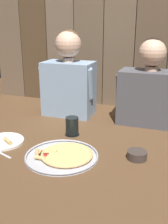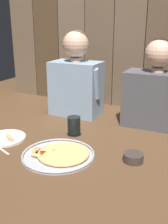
# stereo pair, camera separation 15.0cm
# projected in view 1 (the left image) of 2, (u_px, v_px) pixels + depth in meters

# --- Properties ---
(ground_plane) EXTENTS (3.20, 3.20, 0.00)m
(ground_plane) POSITION_uv_depth(u_px,v_px,m) (81.00, 149.00, 1.46)
(ground_plane) COLOR brown
(pizza_tray) EXTENTS (0.37, 0.37, 0.03)m
(pizza_tray) POSITION_uv_depth(u_px,v_px,m) (63.00, 155.00, 1.38)
(pizza_tray) COLOR #B2B2B7
(pizza_tray) RESTS_ON ground
(dinner_plate) EXTENTS (0.23, 0.23, 0.03)m
(dinner_plate) POSITION_uv_depth(u_px,v_px,m) (4.00, 141.00, 1.54)
(dinner_plate) COLOR white
(dinner_plate) RESTS_ON ground
(drinking_glass) EXTENTS (0.09, 0.09, 0.11)m
(drinking_glass) POSITION_uv_depth(u_px,v_px,m) (72.00, 126.00, 1.64)
(drinking_glass) COLOR black
(drinking_glass) RESTS_ON ground
(dipping_bowl) EXTENTS (0.10, 0.10, 0.04)m
(dipping_bowl) POSITION_uv_depth(u_px,v_px,m) (137.00, 155.00, 1.36)
(dipping_bowl) COLOR #3D332D
(dipping_bowl) RESTS_ON ground
(table_spoon) EXTENTS (0.14, 0.07, 0.01)m
(table_spoon) POSITION_uv_depth(u_px,v_px,m) (0.00, 152.00, 1.43)
(table_spoon) COLOR silver
(table_spoon) RESTS_ON ground
(diner_left) EXTENTS (0.39, 0.22, 0.61)m
(diner_left) POSITION_uv_depth(u_px,v_px,m) (69.00, 77.00, 1.94)
(diner_left) COLOR #849EB7
(diner_left) RESTS_ON ground
(diner_right) EXTENTS (0.43, 0.22, 0.56)m
(diner_right) POSITION_uv_depth(u_px,v_px,m) (150.00, 88.00, 1.77)
(diner_right) COLOR #4C4C51
(diner_right) RESTS_ON ground
(wooden_backdrop_wall) EXTENTS (2.19, 0.03, 1.13)m
(wooden_backdrop_wall) POSITION_uv_depth(u_px,v_px,m) (119.00, 34.00, 2.05)
(wooden_backdrop_wall) COLOR brown
(wooden_backdrop_wall) RESTS_ON ground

